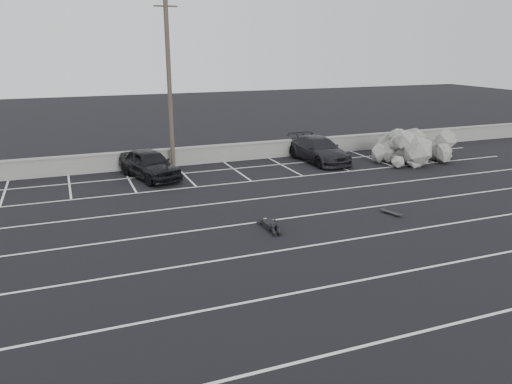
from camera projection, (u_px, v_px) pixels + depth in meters
name	position (u px, v px, depth m)	size (l,w,h in m)	color
ground	(315.00, 245.00, 17.92)	(120.00, 120.00, 0.00)	black
seawall	(207.00, 154.00, 30.27)	(50.00, 0.45, 1.06)	gray
stall_lines	(266.00, 209.00, 21.83)	(36.00, 20.05, 0.01)	silver
car_left	(149.00, 164.00, 26.76)	(1.85, 4.60, 1.57)	black
car_right	(319.00, 150.00, 30.57)	(2.10, 5.17, 1.50)	black
utility_pole	(169.00, 84.00, 27.55)	(1.27, 0.25, 9.52)	#4C4238
trash_bin	(307.00, 150.00, 31.73)	(0.70, 0.70, 0.93)	#272729
riprap_pile	(410.00, 152.00, 30.68)	(5.47, 4.80, 1.79)	gray
person	(269.00, 222.00, 19.69)	(1.01, 2.20, 0.43)	black
skateboard	(391.00, 213.00, 21.13)	(0.45, 0.89, 0.10)	black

